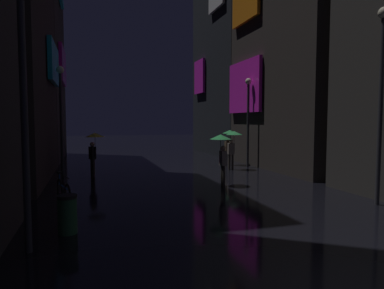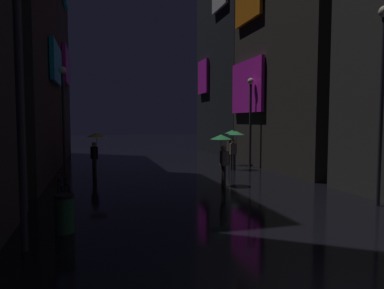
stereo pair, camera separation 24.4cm
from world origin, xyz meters
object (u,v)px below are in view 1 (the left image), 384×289
at_px(bicycle_parked_at_storefront, 63,191).
at_px(streetlamp_left_far, 61,107).
at_px(pedestrian_foreground_left_green, 233,139).
at_px(pedestrian_far_right_green, 221,145).
at_px(streetlamp_right_near, 381,85).
at_px(pedestrian_midstreet_centre_green, 229,138).
at_px(streetlamp_right_far, 248,111).
at_px(streetlamp_left_near, 23,76).
at_px(pedestrian_near_crossing_yellow, 94,142).
at_px(trash_bin, 67,214).

bearing_deg(bicycle_parked_at_storefront, streetlamp_left_far, 93.94).
bearing_deg(pedestrian_foreground_left_green, bicycle_parked_at_storefront, -147.22).
relative_size(pedestrian_foreground_left_green, bicycle_parked_at_storefront, 1.20).
relative_size(pedestrian_far_right_green, streetlamp_right_near, 0.34).
xyz_separation_m(pedestrian_midstreet_centre_green, streetlamp_right_far, (0.64, -1.23, 1.55)).
relative_size(pedestrian_far_right_green, streetlamp_left_near, 0.37).
relative_size(pedestrian_near_crossing_yellow, trash_bin, 2.28).
relative_size(pedestrian_near_crossing_yellow, bicycle_parked_at_storefront, 1.20).
height_order(streetlamp_right_near, trash_bin, streetlamp_right_near).
bearing_deg(trash_bin, pedestrian_far_right_green, 38.49).
xyz_separation_m(pedestrian_far_right_green, streetlamp_right_near, (3.54, -4.51, 2.14)).
distance_m(pedestrian_far_right_green, streetlamp_left_near, 8.75).
distance_m(pedestrian_near_crossing_yellow, streetlamp_right_far, 8.72).
bearing_deg(pedestrian_midstreet_centre_green, pedestrian_foreground_left_green, -106.78).
xyz_separation_m(pedestrian_far_right_green, streetlamp_left_near, (-6.46, -5.59, 1.89)).
distance_m(pedestrian_near_crossing_yellow, bicycle_parked_at_storefront, 5.28).
height_order(pedestrian_foreground_left_green, streetlamp_left_far, streetlamp_left_far).
height_order(bicycle_parked_at_storefront, streetlamp_left_near, streetlamp_left_near).
distance_m(pedestrian_foreground_left_green, bicycle_parked_at_storefront, 10.08).
bearing_deg(pedestrian_near_crossing_yellow, streetlamp_left_far, 153.64).
bearing_deg(bicycle_parked_at_storefront, trash_bin, -84.71).
xyz_separation_m(bicycle_parked_at_storefront, trash_bin, (0.30, -3.29, 0.08)).
distance_m(pedestrian_foreground_left_green, streetlamp_right_near, 8.97).
xyz_separation_m(pedestrian_far_right_green, bicycle_parked_at_storefront, (-6.07, -1.29, -1.28)).
relative_size(streetlamp_right_far, streetlamp_left_far, 0.97).
relative_size(streetlamp_right_far, trash_bin, 5.48).
distance_m(pedestrian_far_right_green, trash_bin, 7.46).
xyz_separation_m(streetlamp_left_near, streetlamp_left_far, (-0.00, 10.03, -0.24)).
bearing_deg(pedestrian_near_crossing_yellow, streetlamp_right_near, -43.98).
bearing_deg(streetlamp_left_near, pedestrian_foreground_left_green, 47.79).
relative_size(pedestrian_near_crossing_yellow, streetlamp_right_near, 0.34).
bearing_deg(streetlamp_right_near, bicycle_parked_at_storefront, 161.47).
bearing_deg(pedestrian_midstreet_centre_green, pedestrian_near_crossing_yellow, -163.96).
bearing_deg(streetlamp_left_far, pedestrian_far_right_green, -34.52).
xyz_separation_m(streetlamp_left_far, trash_bin, (0.70, -9.03, -2.85)).
bearing_deg(trash_bin, pedestrian_near_crossing_yellow, 84.64).
height_order(pedestrian_near_crossing_yellow, pedestrian_midstreet_centre_green, same).
xyz_separation_m(pedestrian_midstreet_centre_green, bicycle_parked_at_storefront, (-8.97, -7.27, -1.28)).
height_order(pedestrian_midstreet_centre_green, bicycle_parked_at_storefront, pedestrian_midstreet_centre_green).
bearing_deg(pedestrian_near_crossing_yellow, streetlamp_left_near, -99.03).
relative_size(bicycle_parked_at_storefront, streetlamp_left_far, 0.33).
bearing_deg(bicycle_parked_at_storefront, streetlamp_right_near, -18.53).
height_order(pedestrian_far_right_green, streetlamp_left_near, streetlamp_left_near).
bearing_deg(bicycle_parked_at_storefront, pedestrian_near_crossing_yellow, 77.79).
xyz_separation_m(pedestrian_far_right_green, streetlamp_left_far, (-6.46, 4.44, 1.65)).
bearing_deg(bicycle_parked_at_storefront, pedestrian_far_right_green, 12.03).
distance_m(pedestrian_far_right_green, streetlamp_left_far, 8.01).
distance_m(pedestrian_foreground_left_green, pedestrian_midstreet_centre_green, 1.94).
height_order(bicycle_parked_at_storefront, streetlamp_left_far, streetlamp_left_far).
bearing_deg(pedestrian_midstreet_centre_green, streetlamp_left_far, -170.69).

